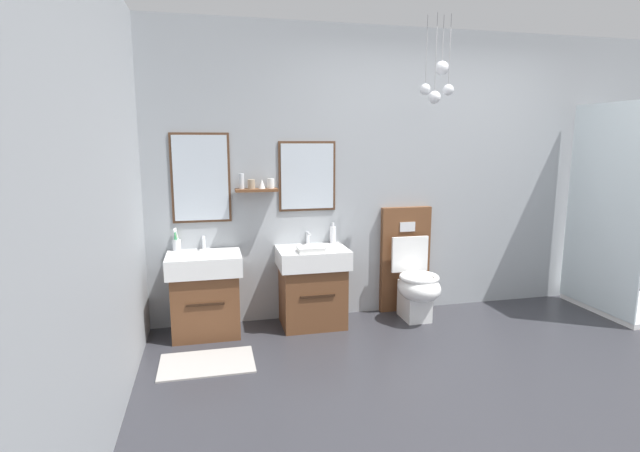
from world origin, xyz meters
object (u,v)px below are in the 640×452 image
at_px(toilet, 412,277).
at_px(shower_tray, 621,267).
at_px(folded_hand_towel, 311,249).
at_px(toothbrush_cup, 177,244).
at_px(soap_dispenser, 333,234).
at_px(vanity_sink_right, 312,285).
at_px(vanity_sink_left, 205,292).

distance_m(toilet, shower_tray, 2.01).
relative_size(toilet, folded_hand_towel, 4.55).
bearing_deg(shower_tray, toothbrush_cup, 173.31).
relative_size(toilet, toothbrush_cup, 5.09).
height_order(toothbrush_cup, folded_hand_towel, toothbrush_cup).
bearing_deg(soap_dispenser, toilet, -13.54).
xyz_separation_m(vanity_sink_right, soap_dispenser, (0.23, 0.17, 0.41)).
distance_m(vanity_sink_left, toilet, 1.86).
bearing_deg(folded_hand_towel, vanity_sink_left, 170.84).
distance_m(toilet, folded_hand_towel, 1.05).
xyz_separation_m(vanity_sink_left, toothbrush_cup, (-0.22, 0.16, 0.39)).
height_order(toothbrush_cup, shower_tray, shower_tray).
distance_m(toothbrush_cup, soap_dispenser, 1.37).
relative_size(vanity_sink_right, toilet, 0.69).
height_order(toilet, shower_tray, shower_tray).
xyz_separation_m(toilet, soap_dispenser, (-0.71, 0.17, 0.40)).
bearing_deg(vanity_sink_right, vanity_sink_left, 180.00).
relative_size(vanity_sink_left, toilet, 0.69).
relative_size(vanity_sink_left, soap_dispenser, 3.72).
distance_m(vanity_sink_left, folded_hand_towel, 0.95).
bearing_deg(shower_tray, folded_hand_towel, 176.65).
distance_m(vanity_sink_left, toothbrush_cup, 0.47).
height_order(toilet, folded_hand_towel, toilet).
bearing_deg(vanity_sink_right, soap_dispenser, 36.75).
bearing_deg(toothbrush_cup, folded_hand_towel, -15.45).
height_order(vanity_sink_right, soap_dispenser, soap_dispenser).
bearing_deg(folded_hand_towel, toilet, 8.26).
distance_m(vanity_sink_right, toilet, 0.94).
height_order(vanity_sink_left, folded_hand_towel, folded_hand_towel).
bearing_deg(folded_hand_towel, toothbrush_cup, 164.55).
bearing_deg(toilet, toothbrush_cup, 175.58).
height_order(toilet, toothbrush_cup, toilet).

